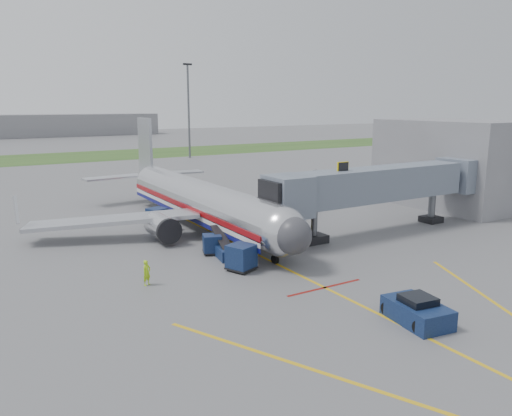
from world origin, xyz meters
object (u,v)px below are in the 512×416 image
airliner (201,201)px  pushback_tug (417,311)px  ramp_worker (147,273)px  belt_loader (224,250)px

airliner → pushback_tug: bearing=-87.8°
airliner → pushback_tug: size_ratio=9.01×
ramp_worker → airliner: bearing=26.7°
airliner → belt_loader: 10.21m
pushback_tug → belt_loader: 16.74m
ramp_worker → belt_loader: bearing=-2.9°
airliner → pushback_tug: airliner is taller
airliner → pushback_tug: 26.13m
pushback_tug → belt_loader: belt_loader is taller
airliner → pushback_tug: (1.01, -26.03, -2.00)m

